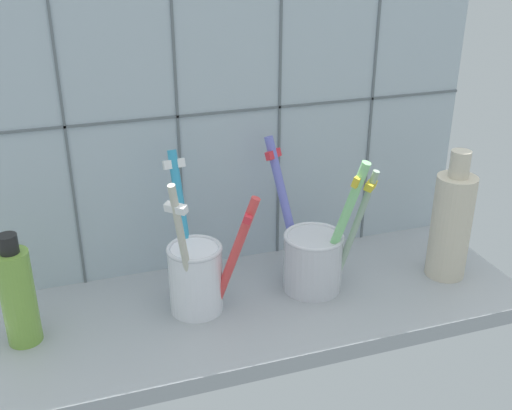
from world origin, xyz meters
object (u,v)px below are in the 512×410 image
ceramic_vase (451,224)px  soap_bottle (18,295)px  toothbrush_cup_right (314,255)px  toothbrush_cup_left (196,272)px

ceramic_vase → soap_bottle: bearing=177.3°
toothbrush_cup_right → ceramic_vase: bearing=-8.0°
soap_bottle → toothbrush_cup_right: bearing=0.1°
toothbrush_cup_left → toothbrush_cup_right: 14.54cm
ceramic_vase → soap_bottle: 50.94cm
toothbrush_cup_left → ceramic_vase: 31.98cm
soap_bottle → ceramic_vase: bearing=-2.7°
toothbrush_cup_right → soap_bottle: 33.60cm
toothbrush_cup_left → soap_bottle: bearing=-180.0°
ceramic_vase → soap_bottle: (-50.87, 2.39, -1.44)cm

